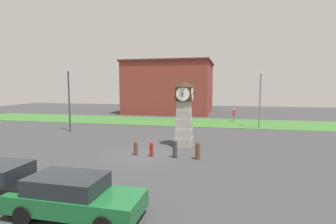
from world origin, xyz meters
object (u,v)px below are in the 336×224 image
bollard_end_row (198,150)px  bollard_mid_row (151,149)px  bollard_near_tower (136,148)px  car_near_tower (2,183)px  street_lamp_far_side (260,95)px  pedestrian_near_bench (234,114)px  clock_tower (184,114)px  street_lamp_near_road (69,95)px  bollard_far_row (175,149)px  car_by_building (74,196)px

bollard_end_row → bollard_mid_row: bearing=178.9°
bollard_near_tower → car_near_tower: 8.12m
car_near_tower → street_lamp_far_side: bearing=60.4°
car_near_tower → pedestrian_near_bench: 26.60m
bollard_end_row → car_near_tower: size_ratio=0.28×
clock_tower → street_lamp_far_side: bearing=57.0°
bollard_end_row → car_near_tower: bearing=-131.6°
bollard_near_tower → bollard_end_row: (3.99, -0.16, 0.09)m
street_lamp_near_road → street_lamp_far_side: size_ratio=1.03×
bollard_far_row → street_lamp_far_side: (6.54, 13.11, 2.87)m
bollard_far_row → pedestrian_near_bench: (4.06, 17.32, 0.41)m
bollard_far_row → street_lamp_far_side: size_ratio=0.19×
street_lamp_near_road → bollard_far_row: bearing=-30.8°
clock_tower → car_by_building: size_ratio=1.05×
car_by_building → bollard_mid_row: bearing=86.7°
pedestrian_near_bench → car_near_tower: bearing=-110.4°
car_by_building → street_lamp_near_road: street_lamp_near_road is taller
car_near_tower → street_lamp_near_road: (-6.55, 14.63, 2.76)m
street_lamp_near_road → bollard_end_row: bearing=-28.4°
bollard_mid_row → bollard_far_row: size_ratio=0.83×
bollard_mid_row → bollard_end_row: (2.92, -0.06, 0.09)m
bollard_near_tower → car_by_building: 8.07m
bollard_far_row → bollard_end_row: (1.42, -0.11, -0.01)m
bollard_end_row → car_by_building: car_by_building is taller
bollard_mid_row → pedestrian_near_bench: 18.24m
bollard_near_tower → bollard_far_row: 2.57m
bollard_mid_row → car_by_building: (-0.45, -7.94, 0.27)m
bollard_near_tower → pedestrian_near_bench: 18.50m
bollard_end_row → pedestrian_near_bench: pedestrian_near_bench is taller
bollard_near_tower → clock_tower: bearing=49.4°
car_by_building → pedestrian_near_bench: bearing=76.6°
clock_tower → street_lamp_far_side: 11.93m
clock_tower → street_lamp_far_side: size_ratio=0.80×
clock_tower → car_by_building: (-2.02, -11.12, -1.64)m
bollard_end_row → street_lamp_near_road: size_ratio=0.18×
bollard_mid_row → street_lamp_far_side: street_lamp_far_side is taller
bollard_far_row → bollard_end_row: bearing=-4.3°
bollard_far_row → street_lamp_near_road: street_lamp_near_road is taller
street_lamp_far_side → bollard_far_row: bearing=-116.5°
car_near_tower → car_by_building: bearing=-6.6°
bollard_near_tower → bollard_end_row: bollard_end_row is taller
bollard_far_row → street_lamp_near_road: (-11.77, 7.02, 2.95)m
bollard_mid_row → bollard_end_row: 2.93m
car_near_tower → street_lamp_far_side: street_lamp_far_side is taller
bollard_mid_row → street_lamp_near_road: (-10.27, 7.07, 3.05)m
bollard_far_row → street_lamp_near_road: 14.02m
clock_tower → bollard_far_row: bearing=-91.3°
bollard_end_row → pedestrian_near_bench: (2.64, 17.43, 0.42)m
pedestrian_near_bench → street_lamp_far_side: (2.48, -4.21, 2.46)m
street_lamp_near_road → street_lamp_far_side: street_lamp_near_road is taller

